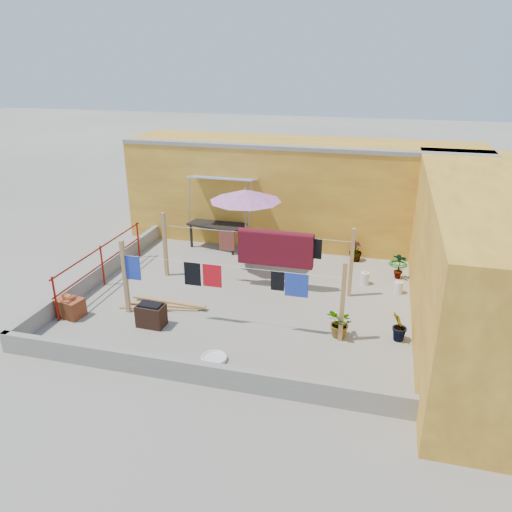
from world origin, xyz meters
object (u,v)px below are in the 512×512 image
object	(u,v)px
brick_stack	(70,307)
water_jug_b	(365,278)
water_jug_a	(398,287)
plant_back_a	(297,243)
outdoor_table	(217,226)
white_basin	(214,358)
green_hose	(398,264)
brazier	(151,315)
patio_umbrella	(245,196)

from	to	relation	value
brick_stack	water_jug_b	size ratio (longest dim) A/B	1.81
brick_stack	water_jug_a	distance (m)	8.07
brick_stack	plant_back_a	world-z (taller)	plant_back_a
outdoor_table	water_jug_b	bearing A→B (deg)	-18.72
white_basin	green_hose	distance (m)	6.99
outdoor_table	green_hose	size ratio (longest dim) A/B	3.46
white_basin	water_jug_a	distance (m)	5.42
brazier	plant_back_a	size ratio (longest dim) A/B	0.84
white_basin	water_jug_a	bearing A→B (deg)	48.99
brazier	water_jug_b	world-z (taller)	brazier
white_basin	patio_umbrella	bearing A→B (deg)	98.10
white_basin	water_jug_b	bearing A→B (deg)	58.75
green_hose	plant_back_a	world-z (taller)	plant_back_a
plant_back_a	brick_stack	bearing A→B (deg)	-130.63
white_basin	green_hose	bearing A→B (deg)	59.41
outdoor_table	brick_stack	distance (m)	5.49
water_jug_b	green_hose	bearing A→B (deg)	61.29
white_basin	green_hose	size ratio (longest dim) A/B	1.00
brick_stack	green_hose	size ratio (longest dim) A/B	1.27
brazier	outdoor_table	bearing A→B (deg)	91.97
green_hose	brazier	bearing A→B (deg)	-136.73
patio_umbrella	water_jug_a	distance (m)	4.69
white_basin	water_jug_b	size ratio (longest dim) A/B	1.42
water_jug_b	green_hose	size ratio (longest dim) A/B	0.70
water_jug_b	plant_back_a	xyz separation A→B (m)	(-2.12, 1.59, 0.21)
brazier	green_hose	distance (m)	7.38
outdoor_table	green_hose	bearing A→B (deg)	-0.00
patio_umbrella	brick_stack	world-z (taller)	patio_umbrella
brazier	water_jug_a	distance (m)	6.22
water_jug_a	plant_back_a	size ratio (longest dim) A/B	0.47
patio_umbrella	outdoor_table	distance (m)	2.36
outdoor_table	green_hose	xyz separation A→B (m)	(5.55, -0.00, -0.69)
outdoor_table	brazier	size ratio (longest dim) A/B	2.95
patio_umbrella	water_jug_b	xyz separation A→B (m)	(3.35, -0.24, -1.96)
brick_stack	white_basin	size ratio (longest dim) A/B	1.27
plant_back_a	white_basin	bearing A→B (deg)	-95.38
brick_stack	plant_back_a	bearing A→B (deg)	49.37
white_basin	plant_back_a	bearing A→B (deg)	84.62
brick_stack	plant_back_a	xyz separation A→B (m)	(4.41, 5.14, 0.15)
water_jug_a	green_hose	size ratio (longest dim) A/B	0.66
brick_stack	water_jug_a	size ratio (longest dim) A/B	1.91
brazier	green_hose	size ratio (longest dim) A/B	1.17
water_jug_b	plant_back_a	bearing A→B (deg)	143.22
outdoor_table	white_basin	distance (m)	6.37
white_basin	green_hose	world-z (taller)	white_basin
patio_umbrella	water_jug_a	xyz separation A→B (m)	(4.22, -0.58, -1.97)
outdoor_table	brick_stack	xyz separation A→B (m)	(-1.85, -5.14, -0.49)
brick_stack	water_jug_a	bearing A→B (deg)	23.48
patio_umbrella	outdoor_table	size ratio (longest dim) A/B	1.29
brazier	water_jug_a	world-z (taller)	brazier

